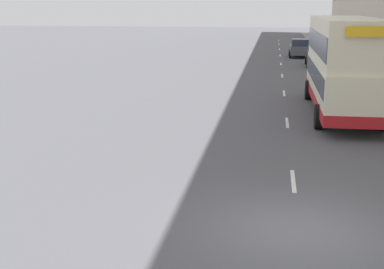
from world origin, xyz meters
The scene contains 14 objects.
ground_plane centered at (0.00, 0.00, 0.00)m, with size 220.00×220.00×0.00m, color #515156.
pavement centered at (6.50, 38.50, 0.07)m, with size 5.00×93.00×0.14m.
lane_mark_0 centered at (0.00, 3.45, 0.01)m, with size 0.12×2.00×0.01m.
lane_mark_1 centered at (0.00, 11.22, 0.01)m, with size 0.12×2.00×0.01m.
lane_mark_2 centered at (0.00, 19.00, 0.01)m, with size 0.12×2.00×0.01m.
lane_mark_3 centered at (0.00, 26.77, 0.01)m, with size 0.12×2.00×0.01m.
lane_mark_4 centered at (0.00, 34.54, 0.01)m, with size 0.12×2.00×0.01m.
lane_mark_5 centered at (0.00, 42.31, 0.01)m, with size 0.12×2.00×0.01m.
lane_mark_6 centered at (0.00, 50.08, 0.01)m, with size 0.12×2.00×0.01m.
lane_mark_7 centered at (0.00, 57.85, 0.01)m, with size 0.12×2.00×0.01m.
lane_mark_8 centered at (0.00, 65.62, 0.01)m, with size 0.12×2.00×0.01m.
double_decker_bus_near centered at (2.47, 13.58, 2.28)m, with size 2.85×10.75×4.30m.
car_0 centered at (1.83, 40.89, 0.85)m, with size 2.05×4.07×1.72m.
car_1 centered at (2.99, 33.21, 0.89)m, with size 2.05×4.14×1.81m.
Camera 1 is at (-0.69, -11.19, 4.86)m, focal length 50.00 mm.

